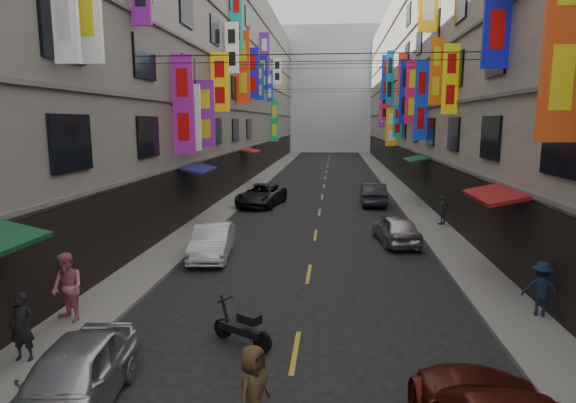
% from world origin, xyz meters
% --- Properties ---
extents(sidewalk_left, '(2.00, 90.00, 0.12)m').
position_xyz_m(sidewalk_left, '(-6.00, 42.00, 0.06)').
color(sidewalk_left, slate).
rests_on(sidewalk_left, ground).
extents(sidewalk_right, '(2.00, 90.00, 0.12)m').
position_xyz_m(sidewalk_right, '(6.00, 42.00, 0.06)').
color(sidewalk_right, slate).
rests_on(sidewalk_right, ground).
extents(building_row_left, '(10.14, 90.00, 19.00)m').
position_xyz_m(building_row_left, '(-11.99, 42.00, 9.49)').
color(building_row_left, gray).
rests_on(building_row_left, ground).
extents(building_row_right, '(10.14, 90.00, 19.00)m').
position_xyz_m(building_row_right, '(11.99, 42.00, 9.49)').
color(building_row_right, '#AEA291').
rests_on(building_row_right, ground).
extents(haze_block, '(18.00, 8.00, 22.00)m').
position_xyz_m(haze_block, '(0.00, 92.00, 11.00)').
color(haze_block, '#A7ACBA').
rests_on(haze_block, ground).
extents(shop_signage, '(14.00, 55.00, 12.52)m').
position_xyz_m(shop_signage, '(0.02, 34.92, 9.04)').
color(shop_signage, '#0F45B9').
rests_on(shop_signage, ground).
extents(street_awnings, '(13.99, 35.20, 0.41)m').
position_xyz_m(street_awnings, '(-1.26, 26.00, 3.00)').
color(street_awnings, '#144C28').
rests_on(street_awnings, ground).
extents(overhead_cables, '(14.00, 38.04, 1.24)m').
position_xyz_m(overhead_cables, '(0.00, 30.00, 8.80)').
color(overhead_cables, black).
rests_on(overhead_cables, ground).
extents(lane_markings, '(0.12, 80.20, 0.01)m').
position_xyz_m(lane_markings, '(0.00, 39.00, 0.00)').
color(lane_markings, gold).
rests_on(lane_markings, ground).
extents(scooter_crossing, '(1.61, 1.03, 1.14)m').
position_xyz_m(scooter_crossing, '(-1.31, 12.24, 0.44)').
color(scooter_crossing, black).
rests_on(scooter_crossing, ground).
extents(scooter_far_right, '(0.66, 1.78, 1.14)m').
position_xyz_m(scooter_far_right, '(3.36, 24.06, 0.44)').
color(scooter_far_right, black).
rests_on(scooter_far_right, ground).
extents(car_left_near, '(1.97, 4.09, 1.35)m').
position_xyz_m(car_left_near, '(-3.97, 9.20, 0.67)').
color(car_left_near, silver).
rests_on(car_left_near, ground).
extents(car_left_mid, '(1.85, 4.18, 1.34)m').
position_xyz_m(car_left_mid, '(-4.00, 19.76, 0.67)').
color(car_left_mid, silver).
rests_on(car_left_mid, ground).
extents(car_left_far, '(3.11, 5.37, 1.41)m').
position_xyz_m(car_left_far, '(-3.85, 31.98, 0.70)').
color(car_left_far, black).
rests_on(car_left_far, ground).
extents(car_right_mid, '(2.06, 4.04, 1.32)m').
position_xyz_m(car_right_mid, '(3.67, 22.75, 0.66)').
color(car_right_mid, '#B4B4B9').
rests_on(car_right_mid, ground).
extents(car_right_far, '(1.59, 4.43, 1.45)m').
position_xyz_m(car_right_far, '(3.42, 33.01, 0.73)').
color(car_right_far, '#2A2A33').
rests_on(car_right_far, ground).
extents(pedestrian_lnear, '(0.59, 0.54, 1.57)m').
position_xyz_m(pedestrian_lnear, '(-6.03, 10.81, 0.90)').
color(pedestrian_lnear, black).
rests_on(pedestrian_lnear, sidewalk_left).
extents(pedestrian_lfar, '(1.09, 0.97, 1.87)m').
position_xyz_m(pedestrian_lfar, '(-6.19, 12.96, 1.05)').
color(pedestrian_lfar, '#D87289').
rests_on(pedestrian_lfar, sidewalk_left).
extents(pedestrian_rnear, '(1.10, 0.82, 1.53)m').
position_xyz_m(pedestrian_rnear, '(6.60, 14.58, 0.88)').
color(pedestrian_rnear, '#131E36').
rests_on(pedestrian_rnear, sidewalk_right).
extents(pedestrian_rfar, '(1.01, 0.99, 1.54)m').
position_xyz_m(pedestrian_rfar, '(6.52, 26.55, 0.89)').
color(pedestrian_rfar, '#515154').
rests_on(pedestrian_rfar, sidewalk_right).
extents(pedestrian_crossing, '(0.79, 0.93, 1.61)m').
position_xyz_m(pedestrian_crossing, '(-0.49, 8.95, 0.81)').
color(pedestrian_crossing, '#44311B').
rests_on(pedestrian_crossing, ground).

